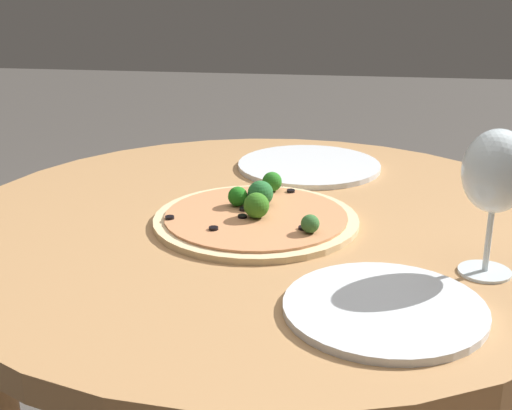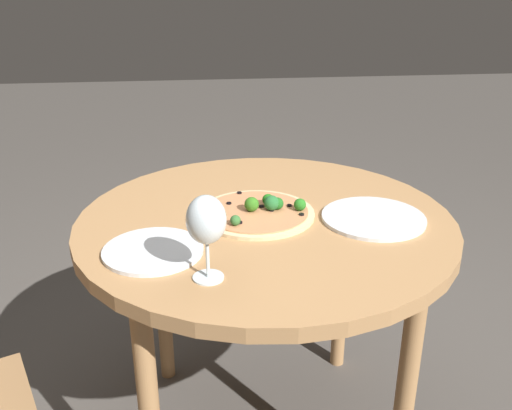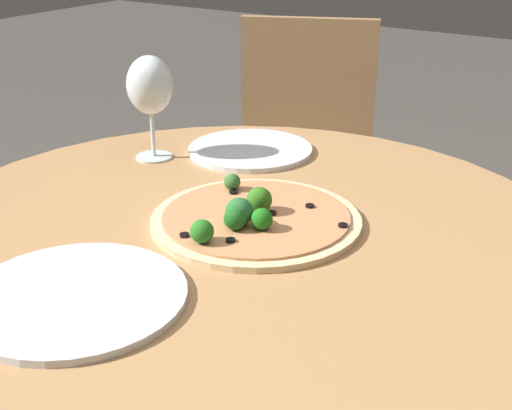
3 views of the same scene
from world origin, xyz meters
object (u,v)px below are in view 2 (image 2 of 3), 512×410
(pizza, at_px, (258,212))
(plate_far, at_px, (153,250))
(plate_near, at_px, (373,218))
(wine_glass, at_px, (206,221))

(pizza, xyz_separation_m, plate_far, (0.19, -0.27, -0.01))
(plate_near, distance_m, plate_far, 0.59)
(plate_near, bearing_deg, plate_far, -77.62)
(wine_glass, bearing_deg, plate_near, 120.14)
(plate_near, xyz_separation_m, plate_far, (0.13, -0.57, 0.00))
(plate_near, relative_size, plate_far, 1.15)
(pizza, relative_size, wine_glass, 1.64)
(pizza, xyz_separation_m, plate_near, (0.06, 0.30, -0.01))
(wine_glass, distance_m, plate_near, 0.53)
(wine_glass, distance_m, plate_far, 0.23)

